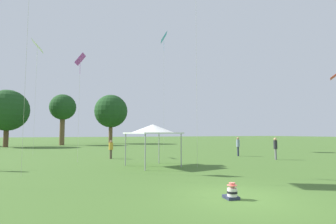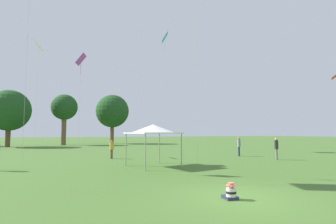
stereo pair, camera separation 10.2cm
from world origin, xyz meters
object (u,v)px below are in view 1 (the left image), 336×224
person_standing_1 (238,145)px  kite_1 (164,40)px  person_standing_3 (275,146)px  kite_8 (80,62)px  distant_tree_3 (63,108)px  seated_toddler (232,192)px  distant_tree_2 (7,110)px  kite_2 (336,77)px  kite_5 (37,48)px  canopy_tent (153,129)px  person_standing_0 (111,148)px  distant_tree_1 (111,111)px

person_standing_1 → kite_1: bearing=118.6°
person_standing_1 → kite_1: 17.29m
person_standing_3 → kite_8: (-15.37, 4.22, 6.61)m
kite_1 → distant_tree_3: bearing=-87.4°
distant_tree_3 → seated_toddler: bearing=-84.3°
seated_toddler → distant_tree_2: size_ratio=0.06×
kite_2 → kite_8: kite_8 is taller
seated_toddler → person_standing_3: person_standing_3 is taller
kite_5 → canopy_tent: bearing=-97.8°
kite_5 → kite_8: 9.24m
seated_toddler → distant_tree_3: bearing=104.3°
seated_toddler → person_standing_3: 14.80m
person_standing_0 → kite_1: size_ratio=0.10×
distant_tree_2 → canopy_tent: bearing=-67.4°
person_standing_1 → kite_5: (-18.14, 8.27, 9.69)m
person_standing_0 → kite_2: kite_2 is taller
person_standing_3 → kite_8: kite_8 is taller
person_standing_0 → kite_8: size_ratio=0.19×
person_standing_0 → canopy_tent: canopy_tent is taller
distant_tree_2 → kite_5: bearing=-74.8°
canopy_tent → distant_tree_3: distant_tree_3 is taller
seated_toddler → canopy_tent: size_ratio=0.16×
person_standing_0 → kite_8: bearing=-20.2°
seated_toddler → distant_tree_3: (-4.45, 44.75, 6.65)m
canopy_tent → distant_tree_2: 34.50m
kite_1 → kite_8: bearing=15.9°
person_standing_0 → kite_5: kite_5 is taller
canopy_tent → distant_tree_1: size_ratio=0.34×
kite_5 → distant_tree_1: 29.46m
canopy_tent → kite_8: kite_8 is taller
person_standing_3 → kite_1: size_ratio=0.12×
distant_tree_2 → distant_tree_3: distant_tree_3 is taller
person_standing_1 → distant_tree_1: distant_tree_1 is taller
seated_toddler → person_standing_3: bearing=47.8°
person_standing_3 → distant_tree_2: (-24.17, 31.51, 4.70)m
person_standing_1 → kite_2: size_ratio=0.24×
kite_8 → distant_tree_2: size_ratio=0.91×
person_standing_3 → kite_1: 20.03m
person_standing_1 → person_standing_3: bearing=-68.5°
seated_toddler → distant_tree_2: (-12.73, 40.85, 5.59)m
seated_toddler → canopy_tent: 9.44m
canopy_tent → distant_tree_3: bearing=97.9°
distant_tree_1 → kite_8: bearing=-104.7°
distant_tree_1 → kite_1: bearing=-84.9°
canopy_tent → kite_2: bearing=-5.9°
person_standing_1 → distant_tree_3: bearing=125.8°
person_standing_0 → distant_tree_2: (-11.66, 25.38, 4.89)m
canopy_tent → kite_1: kite_1 is taller
person_standing_3 → distant_tree_3: size_ratio=0.19×
person_standing_0 → distant_tree_2: size_ratio=0.17×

